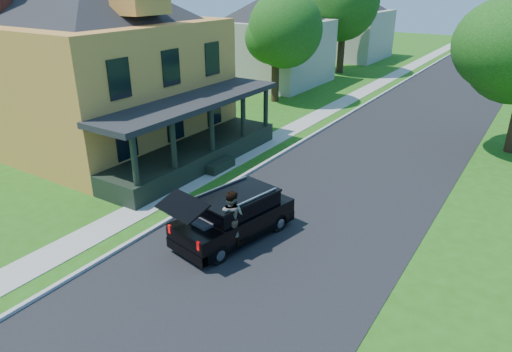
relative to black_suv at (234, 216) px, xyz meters
The scene contains 12 objects.
ground 2.21m from the black_suv, 46.93° to the right, with size 140.00×140.00×0.00m, color #2A5711.
street 18.57m from the black_suv, 85.67° to the left, with size 8.00×120.00×0.02m, color black.
curb 18.71m from the black_suv, 98.15° to the left, with size 0.15×120.00×0.12m, color #A6A6A1.
sidewalk 18.99m from the black_suv, 102.79° to the left, with size 1.30×120.00×0.03m, color gray.
front_walk 9.30m from the black_suv, 150.93° to the left, with size 6.50×1.20×0.03m, color gray.
main_house 12.93m from the black_suv, 158.48° to the left, with size 15.56×15.56×10.10m.
neighbor_house_mid 25.77m from the black_suv, 118.27° to the left, with size 12.78×12.78×8.30m.
neighbor_house_far 40.50m from the black_suv, 107.45° to the left, with size 12.78×12.78×8.30m.
black_suv is the anchor object (origin of this frame).
skateboarder 0.95m from the black_suv, 59.22° to the right, with size 1.00×0.87×1.76m.
skateboard 1.05m from the black_suv, 61.39° to the right, with size 0.47×0.55×0.74m.
tree_left_mid 19.51m from the black_suv, 116.67° to the left, with size 5.86×5.57×7.65m.
Camera 1 is at (6.48, -9.31, 8.04)m, focal length 32.00 mm.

